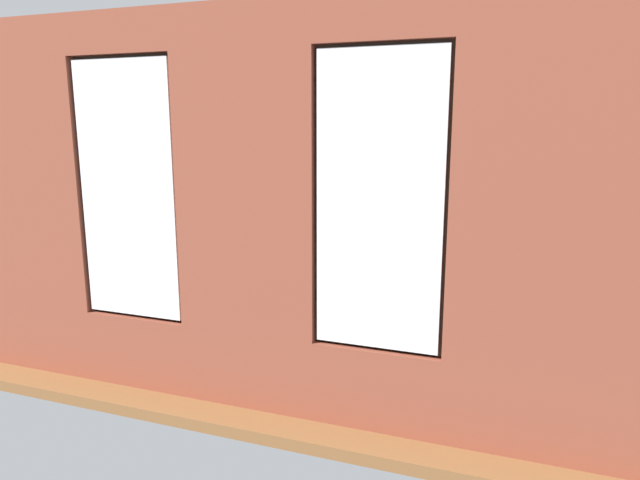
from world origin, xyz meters
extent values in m
cube|color=brown|center=(0.00, 0.00, -0.05)|extent=(6.58, 5.55, 0.10)
cube|color=brown|center=(-2.26, 2.40, 1.56)|extent=(1.45, 0.16, 3.13)
cube|color=brown|center=(0.00, 2.40, 1.56)|extent=(1.15, 0.16, 3.13)
cube|color=brown|center=(2.26, 2.40, 1.56)|extent=(1.45, 0.16, 3.13)
cube|color=brown|center=(-1.06, 2.40, 0.32)|extent=(0.96, 0.16, 0.64)
cube|color=brown|center=(-1.06, 2.40, 2.96)|extent=(0.96, 0.16, 0.33)
cube|color=white|center=(-1.06, 2.44, 1.72)|extent=(0.90, 0.03, 2.10)
cube|color=#38281E|center=(-1.06, 2.38, 1.72)|extent=(0.96, 0.04, 2.16)
cube|color=brown|center=(1.06, 2.40, 0.32)|extent=(0.96, 0.16, 0.64)
cube|color=brown|center=(1.06, 2.40, 2.96)|extent=(0.96, 0.16, 0.33)
cube|color=white|center=(1.06, 2.44, 1.72)|extent=(0.90, 0.03, 2.10)
cube|color=#38281E|center=(1.06, 2.38, 1.72)|extent=(0.96, 0.04, 2.16)
cube|color=#A87547|center=(0.00, 2.30, 0.61)|extent=(3.28, 0.24, 0.06)
cube|color=black|center=(0.00, 2.31, 2.07)|extent=(0.43, 0.03, 0.62)
cube|color=orange|center=(0.00, 2.29, 2.07)|extent=(0.37, 0.01, 0.56)
cube|color=white|center=(2.94, 0.20, 1.56)|extent=(0.10, 4.55, 3.13)
cube|color=black|center=(0.07, 1.70, 0.21)|extent=(1.80, 0.85, 0.42)
cube|color=black|center=(0.07, 2.02, 0.61)|extent=(1.80, 0.24, 0.38)
cube|color=black|center=(-0.72, 1.70, 0.52)|extent=(0.22, 0.85, 0.24)
cube|color=black|center=(0.86, 1.70, 0.52)|extent=(0.22, 0.85, 0.24)
cube|color=black|center=(-0.27, 1.66, 0.48)|extent=(0.63, 0.65, 0.12)
cube|color=black|center=(0.41, 1.66, 0.48)|extent=(0.63, 0.65, 0.12)
cube|color=black|center=(-2.24, 0.27, 0.21)|extent=(0.97, 2.09, 0.42)
cube|color=black|center=(-2.56, 0.25, 0.61)|extent=(0.36, 2.05, 0.38)
cube|color=black|center=(-2.18, -0.64, 0.52)|extent=(0.86, 0.27, 0.24)
cube|color=black|center=(-2.29, 1.17, 0.52)|extent=(0.86, 0.27, 0.24)
cube|color=black|center=(-2.17, -0.13, 0.48)|extent=(0.69, 0.77, 0.12)
cube|color=black|center=(-2.22, 0.67, 0.48)|extent=(0.69, 0.77, 0.12)
cube|color=tan|center=(0.39, 0.01, 0.43)|extent=(1.35, 0.84, 0.04)
cube|color=tan|center=(-0.23, -0.35, 0.20)|extent=(0.07, 0.07, 0.41)
cube|color=tan|center=(1.00, -0.35, 0.20)|extent=(0.07, 0.07, 0.41)
cube|color=tan|center=(-0.23, 0.38, 0.20)|extent=(0.07, 0.07, 0.41)
cube|color=tan|center=(1.00, 0.38, 0.20)|extent=(0.07, 0.07, 0.41)
cylinder|color=#33567F|center=(0.29, 0.14, 0.50)|extent=(0.08, 0.08, 0.10)
cylinder|color=#B7333D|center=(0.79, 0.14, 0.51)|extent=(0.08, 0.08, 0.11)
cylinder|color=beige|center=(0.02, -0.13, 0.49)|extent=(0.11, 0.11, 0.08)
sphere|color=#337F38|center=(0.02, -0.13, 0.58)|extent=(0.13, 0.13, 0.13)
cube|color=#59595B|center=(0.39, 0.01, 0.46)|extent=(0.17, 0.13, 0.02)
cube|color=black|center=(0.56, -0.09, 0.46)|extent=(0.18, 0.08, 0.02)
cube|color=black|center=(2.64, 0.60, 0.27)|extent=(0.91, 0.42, 0.54)
cube|color=black|center=(2.64, 0.60, 0.56)|extent=(0.51, 0.20, 0.05)
cube|color=black|center=(2.64, 0.60, 0.62)|extent=(0.06, 0.04, 0.06)
cube|color=black|center=(2.64, 0.60, 1.00)|extent=(1.15, 0.04, 0.69)
cube|color=black|center=(2.64, 0.57, 1.00)|extent=(1.10, 0.01, 0.64)
cylinder|color=olive|center=(0.06, -1.44, 0.14)|extent=(0.53, 0.53, 0.28)
ellipsoid|color=white|center=(0.06, -1.44, 0.49)|extent=(1.19, 1.19, 0.47)
ellipsoid|color=navy|center=(0.15, -1.44, 0.61)|extent=(0.44, 0.44, 0.18)
cylinder|color=#47423D|center=(-2.44, -1.78, 0.18)|extent=(0.39, 0.39, 0.37)
cylinder|color=brown|center=(-2.44, -1.78, 0.40)|extent=(0.06, 0.06, 0.07)
ellipsoid|color=#1E5B28|center=(-2.44, -1.78, 0.82)|extent=(0.86, 0.86, 0.77)
cylinder|color=#9E5638|center=(-1.89, -1.20, 0.08)|extent=(0.18, 0.18, 0.16)
cylinder|color=brown|center=(-1.89, -1.20, 0.24)|extent=(0.03, 0.03, 0.16)
ellipsoid|color=#1E5B28|center=(-1.89, -1.20, 0.47)|extent=(0.41, 0.41, 0.30)
cylinder|color=beige|center=(2.12, 1.85, 0.19)|extent=(0.36, 0.36, 0.38)
cylinder|color=brown|center=(2.12, 1.85, 0.61)|extent=(0.07, 0.07, 0.45)
cone|color=#286B2D|center=(2.27, 1.82, 1.01)|extent=(0.38, 0.16, 0.42)
cone|color=#286B2D|center=(2.15, 1.99, 1.01)|extent=(0.15, 0.39, 0.42)
cone|color=#286B2D|center=(2.00, 1.96, 0.99)|extent=(0.37, 0.35, 0.39)
cone|color=#286B2D|center=(2.02, 1.78, 1.02)|extent=(0.34, 0.27, 0.44)
cone|color=#286B2D|center=(2.15, 1.69, 1.00)|extent=(0.16, 0.41, 0.40)
cylinder|color=#9E5638|center=(-1.28, 1.70, 0.16)|extent=(0.27, 0.27, 0.33)
cylinder|color=brown|center=(-1.28, 1.70, 0.52)|extent=(0.05, 0.05, 0.38)
cone|color=#1E5B28|center=(-1.05, 1.69, 0.95)|extent=(0.57, 0.18, 0.60)
cone|color=#1E5B28|center=(-1.13, 1.87, 0.94)|extent=(0.50, 0.55, 0.59)
cone|color=#1E5B28|center=(-1.30, 1.89, 0.98)|extent=(0.21, 0.53, 0.64)
cone|color=#1E5B28|center=(-1.48, 1.84, 0.92)|extent=(0.59, 0.49, 0.56)
cone|color=#1E5B28|center=(-1.46, 1.64, 0.98)|extent=(0.54, 0.32, 0.64)
cone|color=#1E5B28|center=(-1.35, 1.50, 0.97)|extent=(0.35, 0.57, 0.62)
cone|color=#1E5B28|center=(-1.11, 1.55, 0.95)|extent=(0.54, 0.50, 0.60)
cylinder|color=gray|center=(2.34, -1.73, 0.19)|extent=(0.34, 0.34, 0.38)
cylinder|color=brown|center=(2.34, -1.73, 0.57)|extent=(0.06, 0.06, 0.39)
cone|color=#3D8E42|center=(2.53, -1.72, 0.95)|extent=(0.51, 0.20, 0.49)
cone|color=#3D8E42|center=(2.38, -1.58, 0.98)|extent=(0.29, 0.48, 0.53)
cone|color=#3D8E42|center=(2.20, -1.66, 0.99)|extent=(0.47, 0.34, 0.54)
cone|color=#3D8E42|center=(2.21, -1.81, 0.99)|extent=(0.46, 0.38, 0.54)
cone|color=#3D8E42|center=(2.39, -1.91, 0.95)|extent=(0.31, 0.53, 0.49)
cylinder|color=beige|center=(-2.44, 1.85, 0.16)|extent=(0.32, 0.32, 0.32)
cylinder|color=brown|center=(-2.44, 1.85, 0.37)|extent=(0.05, 0.05, 0.11)
ellipsoid|color=#286B2D|center=(-2.44, 1.85, 0.67)|extent=(0.53, 0.53, 0.48)
cylinder|color=gray|center=(-0.86, -0.76, 0.07)|extent=(0.14, 0.14, 0.15)
cylinder|color=brown|center=(-0.86, -0.76, 0.20)|extent=(0.02, 0.02, 0.12)
ellipsoid|color=#3D8E42|center=(-0.86, -0.76, 0.38)|extent=(0.27, 0.27, 0.24)
camera|label=1|loc=(-2.01, 6.26, 2.27)|focal=32.00mm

